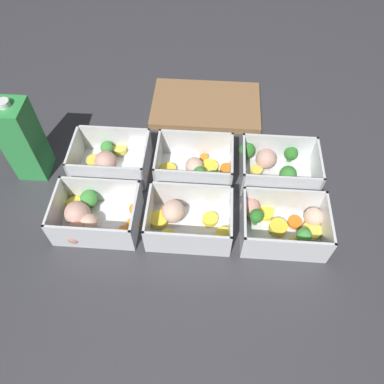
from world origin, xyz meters
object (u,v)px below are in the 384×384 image
(container_near_left, at_px, (90,217))
(container_near_center, at_px, (185,220))
(container_far_left, at_px, (109,160))
(container_far_right, at_px, (276,166))
(container_near_right, at_px, (283,224))
(juice_carton, at_px, (23,140))
(container_far_center, at_px, (197,167))

(container_near_left, bearing_deg, container_near_center, 1.78)
(container_near_left, height_order, container_near_center, same)
(container_far_left, height_order, container_far_right, same)
(container_near_center, xyz_separation_m, container_near_right, (0.20, 0.01, -0.00))
(container_near_center, xyz_separation_m, container_far_left, (-0.18, 0.14, 0.00))
(container_near_center, distance_m, juice_carton, 0.38)
(container_far_left, xyz_separation_m, container_far_right, (0.37, 0.01, 0.00))
(container_far_left, relative_size, container_far_center, 0.99)
(container_near_right, height_order, container_far_center, same)
(container_far_right, bearing_deg, container_near_center, -141.15)
(container_far_left, distance_m, container_far_center, 0.20)
(container_near_center, relative_size, container_near_right, 0.99)
(container_near_right, height_order, container_far_right, same)
(container_near_left, xyz_separation_m, container_far_left, (0.01, 0.15, -0.00))
(container_far_right, distance_m, juice_carton, 0.55)
(container_near_center, bearing_deg, juice_carton, 159.97)
(container_near_left, relative_size, container_far_center, 0.98)
(container_near_right, xyz_separation_m, container_far_left, (-0.38, 0.14, 0.00))
(container_near_left, distance_m, juice_carton, 0.22)
(container_near_center, height_order, container_far_center, same)
(container_near_center, distance_m, container_far_center, 0.14)
(container_far_center, distance_m, juice_carton, 0.37)
(container_near_center, distance_m, container_far_left, 0.23)
(container_far_right, bearing_deg, container_far_left, -178.79)
(container_near_right, bearing_deg, container_far_left, 159.84)
(container_far_left, bearing_deg, container_far_right, 1.21)
(container_far_left, height_order, container_far_center, same)
(container_far_left, bearing_deg, juice_carton, -174.49)
(container_far_left, xyz_separation_m, container_far_center, (0.20, -0.01, -0.00))
(container_near_right, distance_m, container_far_right, 0.15)
(container_far_center, xyz_separation_m, container_far_right, (0.17, 0.01, 0.00))
(container_near_left, bearing_deg, container_far_right, 22.49)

